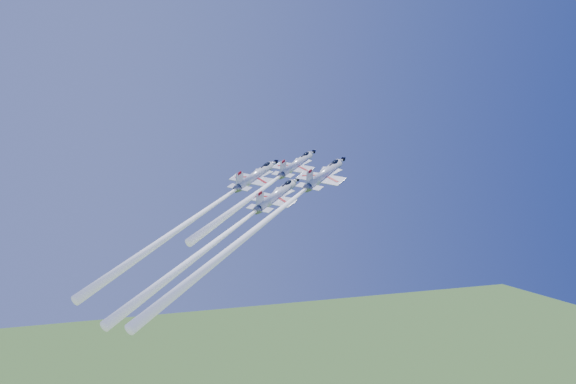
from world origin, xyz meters
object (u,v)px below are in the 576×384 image
object	(u,v)px
jet_lead	(263,188)
jet_right	(265,222)
jet_left	(199,215)
jet_slot	(224,235)

from	to	relation	value
jet_lead	jet_right	xyz separation A→B (m)	(-4.80, -14.88, -4.79)
jet_left	jet_lead	bearing A→B (deg)	56.37
jet_slot	jet_left	bearing A→B (deg)	151.20
jet_lead	jet_left	world-z (taller)	jet_left
jet_lead	jet_left	xyz separation A→B (m)	(-12.71, -0.65, -4.60)
jet_left	jet_slot	distance (m)	11.87
jet_right	jet_slot	xyz separation A→B (m)	(-6.34, 2.74, -2.33)
jet_lead	jet_right	size ratio (longest dim) A/B	0.63
jet_right	jet_slot	distance (m)	7.29
jet_lead	jet_slot	bearing A→B (deg)	-79.10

